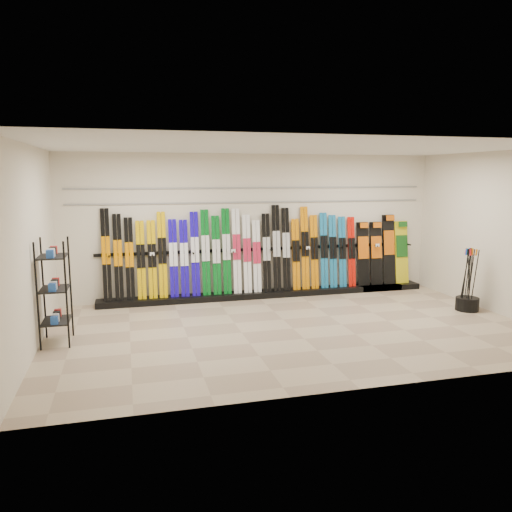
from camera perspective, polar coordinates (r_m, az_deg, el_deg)
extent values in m
plane|color=gray|center=(8.52, 4.24, -8.26)|extent=(8.00, 8.00, 0.00)
plane|color=beige|center=(10.58, -0.06, 3.48)|extent=(8.00, 0.00, 8.00)
plane|color=beige|center=(7.87, -24.35, 0.68)|extent=(0.00, 5.00, 5.00)
plane|color=beige|center=(10.23, 26.08, 2.34)|extent=(0.00, 5.00, 5.00)
plane|color=silver|center=(8.15, 4.50, 12.31)|extent=(8.00, 8.00, 0.00)
cube|color=black|center=(10.67, 1.41, -4.32)|extent=(8.00, 0.40, 0.12)
cube|color=black|center=(10.15, -16.76, 0.12)|extent=(0.17, 0.25, 1.81)
cube|color=black|center=(10.15, -15.49, -0.14)|extent=(0.17, 0.23, 1.69)
cube|color=black|center=(10.15, -14.26, -0.30)|extent=(0.17, 0.22, 1.62)
cube|color=#E3B402|center=(10.15, -13.01, -0.45)|extent=(0.17, 0.21, 1.55)
cube|color=#E3B402|center=(10.16, -11.79, -0.39)|extent=(0.17, 0.21, 1.55)
cube|color=#E3B402|center=(10.17, -10.66, 0.12)|extent=(0.17, 0.23, 1.72)
cube|color=#1807B7|center=(10.19, -9.42, -0.26)|extent=(0.17, 0.21, 1.57)
cube|color=#1807B7|center=(10.21, -8.21, -0.25)|extent=(0.17, 0.21, 1.55)
cube|color=#1807B7|center=(10.23, -6.98, 0.24)|extent=(0.17, 0.23, 1.71)
cube|color=#05611A|center=(10.26, -5.78, 0.40)|extent=(0.17, 0.24, 1.75)
cube|color=#05611A|center=(10.30, -4.56, 0.09)|extent=(0.17, 0.22, 1.62)
cube|color=#05611A|center=(10.34, -3.40, 0.55)|extent=(0.17, 0.24, 1.77)
cube|color=white|center=(10.38, -2.23, 0.56)|extent=(0.17, 0.24, 1.75)
cube|color=white|center=(10.44, -1.04, 0.25)|extent=(0.17, 0.22, 1.62)
cube|color=white|center=(10.49, 0.09, -0.02)|extent=(0.17, 0.21, 1.51)
cube|color=black|center=(10.54, 1.21, 0.39)|extent=(0.17, 0.22, 1.64)
cube|color=black|center=(10.60, 2.35, 0.91)|extent=(0.17, 0.25, 1.82)
cube|color=black|center=(10.67, 3.46, 0.78)|extent=(0.17, 0.24, 1.76)
cube|color=orange|center=(10.74, 4.58, 0.18)|extent=(0.17, 0.21, 1.52)
cube|color=orange|center=(10.81, 5.61, 0.91)|extent=(0.17, 0.24, 1.77)
cube|color=orange|center=(10.89, 6.68, 0.46)|extent=(0.17, 0.22, 1.59)
cube|color=#16679A|center=(10.97, 7.77, 0.63)|extent=(0.17, 0.22, 1.64)
cube|color=#16679A|center=(11.05, 8.78, 0.53)|extent=(0.17, 0.22, 1.58)
cube|color=#16679A|center=(11.14, 9.84, 0.48)|extent=(0.17, 0.21, 1.54)
cube|color=red|center=(11.24, 10.86, 0.48)|extent=(0.17, 0.21, 1.53)
cube|color=black|center=(11.39, 12.14, 0.25)|extent=(0.28, 0.22, 1.41)
cube|color=black|center=(11.54, 13.56, 0.30)|extent=(0.28, 0.22, 1.40)
cube|color=black|center=(11.69, 14.93, 0.73)|extent=(0.29, 0.24, 1.56)
cube|color=gold|center=(11.86, 16.29, 0.42)|extent=(0.32, 0.22, 1.41)
cube|color=black|center=(8.19, -22.03, -3.81)|extent=(0.40, 0.60, 1.61)
cylinder|color=black|center=(10.39, 22.98, -5.06)|extent=(0.43, 0.43, 0.25)
cylinder|color=black|center=(10.27, 23.12, -2.46)|extent=(0.13, 0.11, 1.17)
cylinder|color=black|center=(10.27, 23.32, -2.47)|extent=(0.03, 0.14, 1.18)
cylinder|color=black|center=(10.31, 22.98, -2.41)|extent=(0.03, 0.12, 1.18)
cylinder|color=black|center=(10.26, 22.76, -2.45)|extent=(0.02, 0.11, 1.18)
cylinder|color=black|center=(10.30, 22.70, -2.40)|extent=(0.13, 0.07, 1.18)
cylinder|color=black|center=(10.20, 23.69, -2.57)|extent=(0.04, 0.13, 1.18)
cylinder|color=black|center=(10.20, 22.73, -2.51)|extent=(0.08, 0.08, 1.18)
cylinder|color=black|center=(10.32, 23.30, -2.42)|extent=(0.03, 0.06, 1.18)
cylinder|color=black|center=(10.16, 23.13, -2.58)|extent=(0.06, 0.12, 1.18)
cylinder|color=black|center=(10.36, 23.20, -2.37)|extent=(0.08, 0.04, 1.18)
cube|color=gray|center=(10.52, -0.04, 6.18)|extent=(7.60, 0.02, 0.03)
cube|color=gray|center=(10.51, -0.04, 7.81)|extent=(7.60, 0.02, 0.03)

